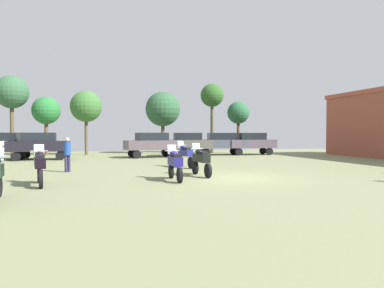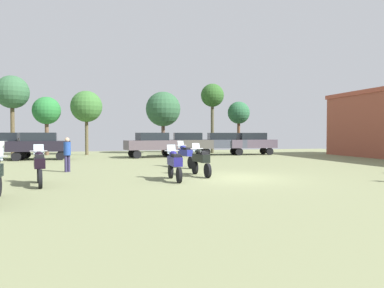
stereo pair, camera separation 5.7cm
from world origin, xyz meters
The scene contains 18 objects.
ground_plane centered at (0.00, 0.00, 0.01)m, with size 44.00×52.00×0.02m.
motorcycle_1 centered at (-1.25, 1.04, 0.74)m, with size 0.62×2.23×1.47m.
motorcycle_2 centered at (-2.72, -0.22, 0.73)m, with size 0.62×2.15×1.45m.
motorcycle_3 centered at (-0.99, 5.22, 0.75)m, with size 0.71×2.18×1.50m.
motorcycle_6 centered at (-7.84, -0.34, 0.76)m, with size 0.71×2.28×1.50m.
car_1 centered at (1.72, 15.57, 1.19)m, with size 4.49×2.33×2.00m.
car_2 centered at (-12.67, 14.82, 1.19)m, with size 4.38×1.99×2.00m.
car_3 centered at (4.98, 15.99, 1.19)m, with size 4.51×2.39×2.00m.
car_4 centered at (-1.55, 14.28, 1.19)m, with size 4.55×2.53×2.00m.
car_5 centered at (7.77, 15.71, 1.19)m, with size 4.38×1.99×2.00m.
car_6 centered at (-9.93, 13.61, 1.19)m, with size 4.41×2.08×2.00m.
person_1 centered at (-7.25, 4.31, 1.03)m, with size 0.48×0.48×1.73m.
tree_1 centered at (0.33, 19.81, 4.30)m, with size 3.35×3.35×5.99m.
tree_2 centered at (-6.78, 19.05, 4.36)m, with size 2.80×2.80×5.77m.
tree_3 centered at (-10.23, 19.71, 3.95)m, with size 2.45×2.45×5.22m.
tree_4 centered at (7.78, 18.85, 3.97)m, with size 2.20×2.20×5.12m.
tree_6 centered at (5.15, 19.21, 5.61)m, with size 2.28×2.28×6.85m.
tree_7 centered at (-13.08, 20.00, 5.53)m, with size 2.89×2.89×7.03m.
Camera 1 is at (-5.75, -14.51, 1.92)m, focal length 33.51 mm.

